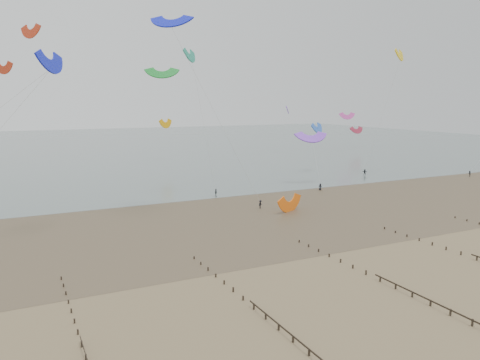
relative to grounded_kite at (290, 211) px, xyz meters
name	(u,v)px	position (x,y,z in m)	size (l,w,h in m)	color
ground	(324,270)	(-14.25, -31.04, 0.00)	(500.00, 500.00, 0.00)	brown
sea_and_shore	(201,217)	(-18.33, 3.36, 0.01)	(500.00, 665.00, 0.03)	#475654
groynes	(468,320)	(-10.25, -50.09, 0.47)	(72.16, 50.16, 1.00)	black
kitesurfers	(316,185)	(19.57, 18.50, 0.89)	(150.92, 27.15, 1.84)	black
grounded_kite	(290,211)	(0.00, 0.00, 0.00)	(6.90, 3.61, 5.26)	orange
kites_airborne	(73,101)	(-33.69, 63.90, 22.39)	(237.75, 120.48, 45.93)	#178F70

